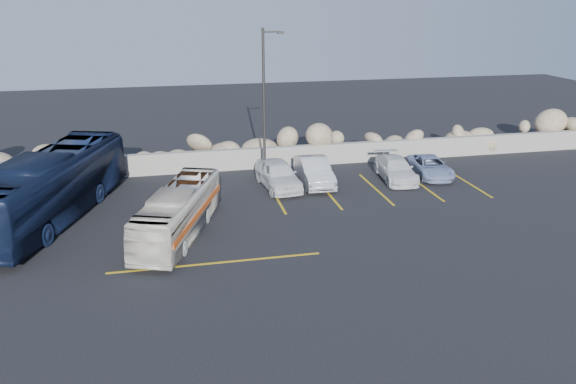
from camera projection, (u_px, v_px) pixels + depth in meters
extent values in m
plane|color=black|center=(243.00, 263.00, 21.11)|extent=(90.00, 90.00, 0.00)
cube|color=gray|center=(214.00, 161.00, 31.97)|extent=(60.00, 0.40, 1.20)
cube|color=gold|center=(172.00, 204.00, 27.06)|extent=(0.12, 5.00, 0.01)
cube|color=gold|center=(276.00, 196.00, 28.08)|extent=(0.12, 5.00, 0.01)
cube|color=gold|center=(328.00, 192.00, 28.62)|extent=(0.12, 5.00, 0.01)
cube|color=gold|center=(376.00, 189.00, 29.13)|extent=(0.12, 5.00, 0.01)
cube|color=gold|center=(422.00, 186.00, 29.65)|extent=(0.12, 5.00, 0.01)
cube|color=gold|center=(467.00, 182.00, 30.17)|extent=(0.12, 5.00, 0.01)
cube|color=gold|center=(216.00, 263.00, 21.09)|extent=(8.00, 0.12, 0.01)
cylinder|color=#2C2927|center=(264.00, 108.00, 29.04)|extent=(0.14, 0.14, 8.00)
cylinder|color=#2C2927|center=(272.00, 32.00, 27.87)|extent=(0.90, 0.08, 0.08)
cube|color=#2C2927|center=(281.00, 33.00, 27.97)|extent=(0.35, 0.18, 0.12)
imported|color=silver|center=(179.00, 212.00, 23.25)|extent=(4.10, 7.51, 2.05)
imported|color=black|center=(51.00, 186.00, 24.84)|extent=(5.81, 11.14, 3.03)
imported|color=silver|center=(278.00, 174.00, 29.15)|extent=(2.11, 4.37, 1.44)
imported|color=silver|center=(314.00, 171.00, 29.72)|extent=(1.60, 4.26, 1.39)
imported|color=silver|center=(396.00, 169.00, 30.48)|extent=(2.05, 4.22, 1.18)
imported|color=#8897C1|center=(430.00, 167.00, 31.08)|extent=(2.17, 4.02, 1.07)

